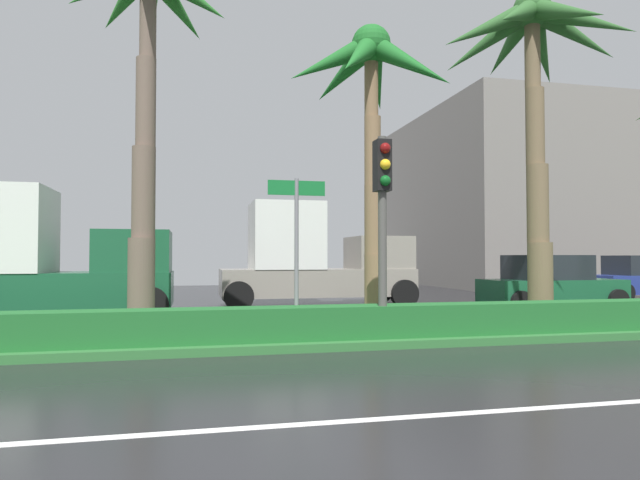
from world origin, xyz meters
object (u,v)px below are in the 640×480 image
at_px(car_in_traffic_leading, 550,284).
at_px(palm_tree_centre, 371,90).
at_px(box_truck_following, 314,260).
at_px(box_truck_lead, 42,261).
at_px(palm_tree_centre_right, 534,61).
at_px(traffic_signal_median_right, 383,199).
at_px(palm_tree_centre_left, 147,28).
at_px(street_name_sign, 297,235).

bearing_deg(car_in_traffic_leading, palm_tree_centre, -154.18).
height_order(box_truck_following, car_in_traffic_leading, box_truck_following).
distance_m(palm_tree_centre, box_truck_following, 7.47).
bearing_deg(box_truck_following, box_truck_lead, -161.13).
xyz_separation_m(palm_tree_centre_right, box_truck_following, (-3.98, 6.59, -4.85)).
height_order(palm_tree_centre_right, box_truck_following, palm_tree_centre_right).
bearing_deg(traffic_signal_median_right, box_truck_lead, 140.76).
height_order(palm_tree_centre_left, box_truck_following, palm_tree_centre_left).
bearing_deg(box_truck_following, car_in_traffic_leading, -23.17).
bearing_deg(box_truck_lead, traffic_signal_median_right, -39.24).
distance_m(palm_tree_centre_left, car_in_traffic_leading, 13.59).
distance_m(street_name_sign, box_truck_following, 8.33).
relative_size(palm_tree_centre_left, palm_tree_centre, 1.19).
relative_size(traffic_signal_median_right, box_truck_lead, 0.59).
height_order(palm_tree_centre, street_name_sign, palm_tree_centre).
distance_m(palm_tree_centre_left, box_truck_lead, 6.71).
bearing_deg(box_truck_following, street_name_sign, -104.67).
height_order(street_name_sign, box_truck_following, box_truck_following).
bearing_deg(box_truck_following, traffic_signal_median_right, -93.84).
bearing_deg(street_name_sign, traffic_signal_median_right, -19.83).
distance_m(palm_tree_centre, traffic_signal_median_right, 3.60).
height_order(palm_tree_centre, car_in_traffic_leading, palm_tree_centre).
xyz_separation_m(palm_tree_centre_left, box_truck_following, (4.99, 6.17, -4.99)).
height_order(palm_tree_centre_left, traffic_signal_median_right, palm_tree_centre_left).
bearing_deg(street_name_sign, palm_tree_centre_left, 147.11).
distance_m(palm_tree_centre_left, palm_tree_centre_right, 8.98).
distance_m(palm_tree_centre, street_name_sign, 4.33).
bearing_deg(box_truck_lead, car_in_traffic_leading, -1.12).
bearing_deg(palm_tree_centre_right, palm_tree_centre_left, 177.29).
bearing_deg(box_truck_lead, palm_tree_centre_right, -18.39).
relative_size(palm_tree_centre_left, traffic_signal_median_right, 2.17).
xyz_separation_m(traffic_signal_median_right, box_truck_following, (0.58, 8.59, -1.20)).
bearing_deg(palm_tree_centre_right, box_truck_following, 121.09).
distance_m(box_truck_lead, box_truck_following, 8.26).
bearing_deg(street_name_sign, palm_tree_centre, 39.64).
xyz_separation_m(palm_tree_centre_left, palm_tree_centre_right, (8.97, -0.42, -0.13)).
distance_m(palm_tree_centre, box_truck_lead, 9.45).
height_order(traffic_signal_median_right, car_in_traffic_leading, traffic_signal_median_right).
relative_size(palm_tree_centre, traffic_signal_median_right, 1.82).
relative_size(palm_tree_centre_right, street_name_sign, 2.65).
distance_m(box_truck_following, car_in_traffic_leading, 7.56).
height_order(palm_tree_centre_left, street_name_sign, palm_tree_centre_left).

